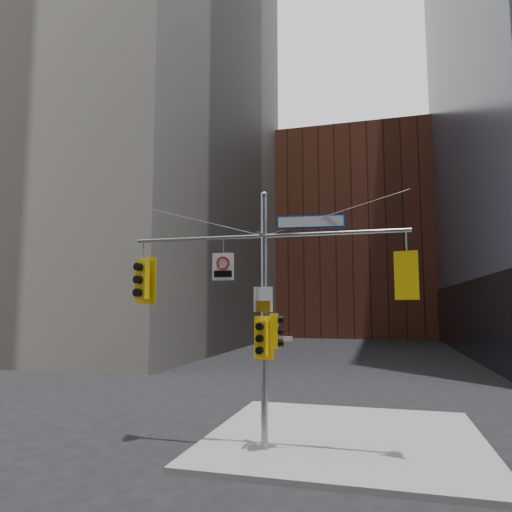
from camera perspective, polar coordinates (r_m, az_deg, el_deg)
The scene contains 13 objects.
ground at distance 11.64m, azimuth -1.60°, elevation -26.41°, with size 160.00×160.00×0.00m, color black.
sidewalk_corner at distance 15.04m, azimuth 11.05°, elevation -21.34°, with size 8.00×8.00×0.15m, color gray.
brick_midrise at distance 69.27m, azimuth 12.40°, elevation 2.10°, with size 26.00×20.00×28.00m, color brown.
signal_assembly at distance 12.86m, azimuth 1.03°, elevation -4.47°, with size 8.00×0.80×7.30m.
traffic_light_west_arm at distance 14.32m, azimuth -14.01°, elevation -2.94°, with size 0.69×0.58×1.44m.
traffic_light_east_arm at distance 12.52m, azimuth 18.41°, elevation -2.33°, with size 0.60×0.54×1.26m.
traffic_light_pole_side at distance 12.81m, azimuth 2.46°, elevation -9.37°, with size 0.40×0.34×0.97m.
traffic_light_pole_front at distance 12.63m, azimuth 0.74°, elevation -10.21°, with size 0.57×0.47×1.18m.
street_sign_blade at distance 12.82m, azimuth 6.84°, elevation 4.28°, with size 1.92×0.22×0.37m.
regulatory_sign_arm at distance 13.24m, azimuth -4.14°, elevation -1.22°, with size 0.64×0.11×0.80m.
regulatory_sign_pole at distance 12.75m, azimuth 0.90°, elevation -5.52°, with size 0.53×0.10×0.70m.
street_blade_ew at distance 12.79m, azimuth 3.03°, elevation -10.27°, with size 0.70×0.12×0.14m.
street_blade_ns at distance 13.36m, azimuth 1.53°, elevation -11.65°, with size 0.11×0.75×0.15m.
Camera 1 is at (3.14, -10.48, 3.99)m, focal length 32.00 mm.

